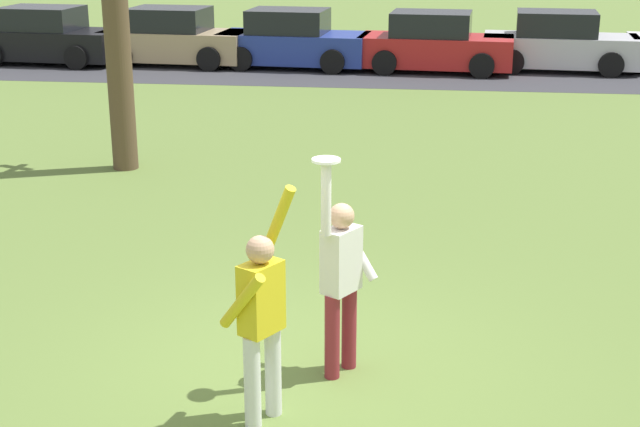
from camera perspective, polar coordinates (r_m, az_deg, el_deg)
The scene contains 10 objects.
ground_plane at distance 8.72m, azimuth -1.31°, elevation -9.65°, with size 120.00×120.00×0.00m, color olive.
person_catcher at distance 8.26m, azimuth 1.33°, elevation -3.80°, with size 0.52×0.59×2.08m.
person_defender at distance 7.49m, azimuth -3.67°, elevation -6.24°, with size 0.62×0.66×2.04m.
frisbee_disc at distance 7.73m, azimuth 0.39°, elevation 3.35°, with size 0.25×0.25×0.02m, color white.
parked_car_black at distance 27.59m, azimuth -16.67°, elevation 10.47°, with size 4.23×2.29×1.59m.
parked_car_tan at distance 26.55m, azimuth -9.09°, elevation 10.72°, with size 4.23×2.29×1.59m.
parked_car_blue at distance 25.74m, azimuth -1.74°, elevation 10.70°, with size 4.23×2.29×1.59m.
parked_car_red at distance 25.27m, azimuth 7.16°, elevation 10.43°, with size 4.23×2.29×1.59m.
parked_car_silver at distance 26.03m, azimuth 14.68°, elevation 10.21°, with size 4.23×2.29×1.59m.
parking_strip at distance 25.80m, azimuth 3.00°, elevation 9.08°, with size 28.04×6.40×0.01m, color #38383D.
Camera 1 is at (1.12, -7.63, 4.07)m, focal length 51.30 mm.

